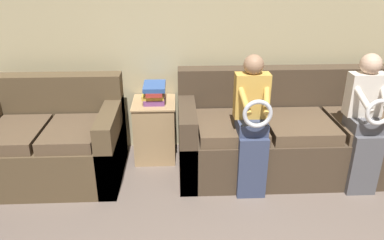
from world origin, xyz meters
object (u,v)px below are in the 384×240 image
(child_left_seated, at_px, (252,120))
(child_right_seated, at_px, (366,118))
(couch_main, at_px, (292,136))
(side_shelf, at_px, (155,129))
(couch_side, at_px, (52,144))
(book_stack, at_px, (154,93))

(child_left_seated, relative_size, child_right_seated, 1.00)
(couch_main, bearing_deg, side_shelf, 168.82)
(side_shelf, bearing_deg, couch_main, -11.18)
(couch_side, bearing_deg, child_left_seated, -10.18)
(couch_side, bearing_deg, child_right_seated, -6.63)
(child_left_seated, relative_size, book_stack, 3.87)
(child_left_seated, bearing_deg, book_stack, 143.15)
(couch_main, bearing_deg, child_left_seated, -142.49)
(couch_main, distance_m, side_shelf, 1.41)
(couch_main, xyz_separation_m, couch_side, (-2.35, -0.05, -0.01))
(couch_main, relative_size, child_left_seated, 1.82)
(couch_main, distance_m, child_right_seated, 0.72)
(couch_main, distance_m, book_stack, 1.45)
(couch_side, height_order, child_left_seated, child_left_seated)
(couch_side, distance_m, child_left_seated, 1.91)
(side_shelf, bearing_deg, child_right_seated, -19.21)
(child_right_seated, bearing_deg, book_stack, 160.81)
(couch_main, distance_m, couch_side, 2.35)
(child_left_seated, distance_m, book_stack, 1.09)
(couch_side, xyz_separation_m, child_right_seated, (2.85, -0.33, 0.35))
(child_right_seated, distance_m, book_stack, 1.98)
(couch_side, xyz_separation_m, child_left_seated, (1.85, -0.33, 0.35))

